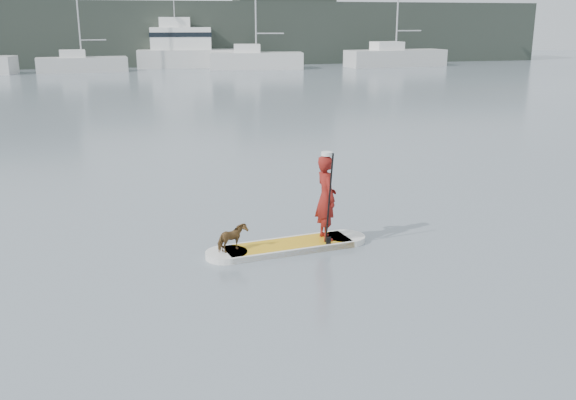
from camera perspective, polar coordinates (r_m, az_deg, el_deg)
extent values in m
plane|color=slate|center=(13.13, -16.31, -4.15)|extent=(140.00, 140.00, 0.00)
cube|color=gold|center=(12.54, 0.00, -4.14)|extent=(2.58, 1.09, 0.12)
cylinder|color=silver|center=(12.16, -5.49, -4.87)|extent=(0.80, 0.80, 0.12)
cylinder|color=silver|center=(13.03, 5.11, -3.42)|extent=(0.80, 0.80, 0.12)
cube|color=silver|center=(12.86, -0.62, -3.62)|extent=(2.49, 0.35, 0.12)
cube|color=silver|center=(12.22, 0.65, -4.68)|extent=(2.49, 0.35, 0.12)
imported|color=maroon|center=(12.57, 3.40, 0.21)|extent=(0.42, 0.63, 1.68)
cylinder|color=silver|center=(12.37, 3.47, 4.13)|extent=(0.22, 0.22, 0.07)
imported|color=brown|center=(12.08, -4.97, -3.40)|extent=(0.66, 0.54, 0.51)
cylinder|color=black|center=(12.25, 3.68, -0.04)|extent=(0.07, 0.30, 1.89)
cube|color=black|center=(12.52, 3.61, -4.01)|extent=(0.10, 0.03, 0.32)
cube|color=silver|center=(58.35, -17.82, 11.39)|extent=(7.54, 2.80, 1.23)
cube|color=white|center=(58.28, -18.64, 12.23)|extent=(2.18, 1.74, 0.62)
cylinder|color=#B7B7BC|center=(58.29, -16.93, 13.45)|extent=(2.11, 0.24, 0.09)
cube|color=silver|center=(59.30, -2.84, 12.27)|extent=(8.65, 4.12, 1.45)
cube|color=white|center=(59.22, -3.68, 13.31)|extent=(2.62, 2.27, 0.73)
cylinder|color=#B7B7BC|center=(59.27, -1.62, 14.59)|extent=(2.47, 0.54, 0.10)
cube|color=silver|center=(63.29, 9.53, 12.33)|extent=(9.87, 3.72, 1.53)
cube|color=white|center=(62.76, 8.79, 13.39)|extent=(2.87, 2.23, 0.77)
cylinder|color=#B7B7BC|center=(63.86, 10.70, 14.57)|extent=(2.63, 0.35, 0.11)
cube|color=silver|center=(61.78, -8.48, 12.34)|extent=(10.25, 4.24, 1.63)
cube|color=white|center=(61.71, -9.50, 13.98)|extent=(5.73, 3.10, 1.99)
cube|color=white|center=(61.70, -10.04, 15.30)|extent=(2.97, 2.01, 0.90)
cube|color=black|center=(61.70, -9.52, 14.31)|extent=(5.83, 3.17, 0.41)
cylinder|color=#B7B7BC|center=(61.71, -10.10, 16.39)|extent=(0.09, 0.09, 1.45)
cube|color=black|center=(65.40, -16.03, 14.02)|extent=(90.00, 6.00, 6.00)
cube|color=black|center=(68.67, -0.35, 15.49)|extent=(10.00, 4.00, 8.00)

